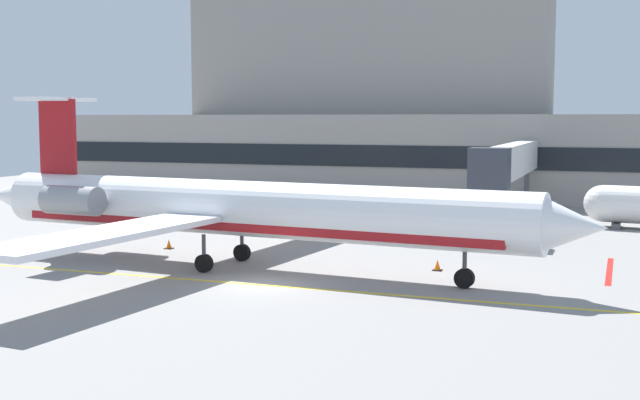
{
  "coord_description": "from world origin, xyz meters",
  "views": [
    {
      "loc": [
        15.39,
        -34.26,
        7.64
      ],
      "look_at": [
        -0.71,
        9.54,
        3.0
      ],
      "focal_mm": 46.64,
      "sensor_mm": 36.0,
      "label": 1
    }
  ],
  "objects_px": {
    "pushback_tractor": "(344,209)",
    "belt_loader": "(164,197)",
    "regional_jet": "(237,209)",
    "fuel_tank": "(640,205)",
    "baggage_tug": "(195,204)"
  },
  "relations": [
    {
      "from": "pushback_tractor",
      "to": "belt_loader",
      "type": "height_order",
      "value": "pushback_tractor"
    },
    {
      "from": "regional_jet",
      "to": "fuel_tank",
      "type": "relative_size",
      "value": 4.73
    },
    {
      "from": "regional_jet",
      "to": "baggage_tug",
      "type": "xyz_separation_m",
      "value": [
        -12.71,
        18.63,
        -2.06
      ]
    },
    {
      "from": "regional_jet",
      "to": "baggage_tug",
      "type": "bearing_deg",
      "value": 124.31
    },
    {
      "from": "regional_jet",
      "to": "fuel_tank",
      "type": "height_order",
      "value": "regional_jet"
    },
    {
      "from": "belt_loader",
      "to": "fuel_tank",
      "type": "distance_m",
      "value": 37.99
    },
    {
      "from": "baggage_tug",
      "to": "pushback_tractor",
      "type": "bearing_deg",
      "value": 6.26
    },
    {
      "from": "fuel_tank",
      "to": "baggage_tug",
      "type": "bearing_deg",
      "value": -172.25
    },
    {
      "from": "belt_loader",
      "to": "regional_jet",
      "type": "bearing_deg",
      "value": -52.16
    },
    {
      "from": "regional_jet",
      "to": "baggage_tug",
      "type": "relative_size",
      "value": 10.52
    },
    {
      "from": "belt_loader",
      "to": "fuel_tank",
      "type": "relative_size",
      "value": 0.57
    },
    {
      "from": "belt_loader",
      "to": "baggage_tug",
      "type": "bearing_deg",
      "value": -41.91
    },
    {
      "from": "regional_jet",
      "to": "belt_loader",
      "type": "relative_size",
      "value": 8.27
    },
    {
      "from": "regional_jet",
      "to": "pushback_tractor",
      "type": "distance_m",
      "value": 20.05
    },
    {
      "from": "pushback_tractor",
      "to": "fuel_tank",
      "type": "height_order",
      "value": "fuel_tank"
    }
  ]
}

